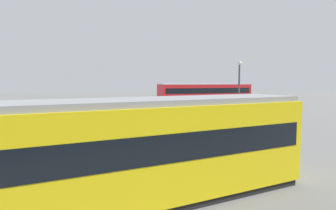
# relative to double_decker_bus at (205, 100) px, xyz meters

# --- Properties ---
(ground_plane) EXTENTS (160.00, 160.00, 0.00)m
(ground_plane) POSITION_rel_double_decker_bus_xyz_m (4.56, 2.51, -2.00)
(ground_plane) COLOR slate
(double_decker_bus) EXTENTS (11.53, 3.24, 3.88)m
(double_decker_bus) POSITION_rel_double_decker_bus_xyz_m (0.00, 0.00, 0.00)
(double_decker_bus) COLOR red
(double_decker_bus) RESTS_ON ground
(tram_yellow) EXTENTS (14.75, 3.76, 3.57)m
(tram_yellow) POSITION_rel_double_decker_bus_xyz_m (14.80, 19.89, -0.15)
(tram_yellow) COLOR yellow
(tram_yellow) RESTS_ON ground
(pedestrian_near_railing) EXTENTS (0.35, 0.36, 1.79)m
(pedestrian_near_railing) POSITION_rel_double_decker_bus_xyz_m (6.67, 7.25, -0.96)
(pedestrian_near_railing) COLOR black
(pedestrian_near_railing) RESTS_ON ground
(pedestrian_crossing) EXTENTS (0.45, 0.45, 1.66)m
(pedestrian_crossing) POSITION_rel_double_decker_bus_xyz_m (3.33, 10.78, -1.05)
(pedestrian_crossing) COLOR #4C3F2D
(pedestrian_crossing) RESTS_ON ground
(pedestrian_railing) EXTENTS (8.54, 1.09, 1.08)m
(pedestrian_railing) POSITION_rel_double_decker_bus_xyz_m (8.85, 9.33, -1.25)
(pedestrian_railing) COLOR gray
(pedestrian_railing) RESTS_ON ground
(info_sign) EXTENTS (1.23, 0.35, 2.47)m
(info_sign) POSITION_rel_double_decker_bus_xyz_m (13.98, 9.89, -0.26)
(info_sign) COLOR slate
(info_sign) RESTS_ON ground
(street_lamp) EXTENTS (0.36, 0.36, 5.96)m
(street_lamp) POSITION_rel_double_decker_bus_xyz_m (0.89, 7.72, 1.54)
(street_lamp) COLOR #4C4C51
(street_lamp) RESTS_ON ground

